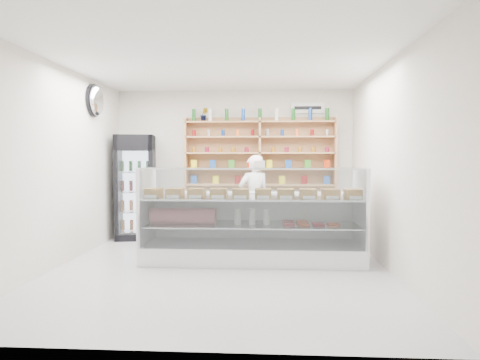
{
  "coord_description": "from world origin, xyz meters",
  "views": [
    {
      "loc": [
        0.61,
        -5.72,
        1.51
      ],
      "look_at": [
        0.21,
        0.9,
        1.16
      ],
      "focal_mm": 32.0,
      "sensor_mm": 36.0,
      "label": 1
    }
  ],
  "objects": [
    {
      "name": "wall_sign",
      "position": [
        1.4,
        2.47,
        2.45
      ],
      "size": [
        0.62,
        0.03,
        0.2
      ],
      "primitive_type": "cube",
      "color": "white",
      "rests_on": "back_wall"
    },
    {
      "name": "room",
      "position": [
        0.0,
        0.0,
        1.4
      ],
      "size": [
        5.0,
        5.0,
        5.0
      ],
      "color": "#A7A7AC",
      "rests_on": "ground"
    },
    {
      "name": "drinks_cooler",
      "position": [
        -1.82,
        2.1,
        0.97
      ],
      "size": [
        0.8,
        0.78,
        1.93
      ],
      "rotation": [
        0.0,
        0.0,
        0.18
      ],
      "color": "black",
      "rests_on": "floor"
    },
    {
      "name": "display_counter",
      "position": [
        0.42,
        0.46,
        0.37
      ],
      "size": [
        3.16,
        0.94,
        1.38
      ],
      "color": "white",
      "rests_on": "floor"
    },
    {
      "name": "shop_worker",
      "position": [
        0.4,
        1.79,
        0.78
      ],
      "size": [
        0.67,
        0.57,
        1.56
      ],
      "primitive_type": "imported",
      "rotation": [
        0.0,
        0.0,
        3.56
      ],
      "color": "white",
      "rests_on": "floor"
    },
    {
      "name": "wall_shelving",
      "position": [
        0.5,
        2.34,
        1.59
      ],
      "size": [
        2.84,
        0.28,
        1.33
      ],
      "color": "#A56E4E",
      "rests_on": "back_wall"
    },
    {
      "name": "security_mirror",
      "position": [
        -2.17,
        1.2,
        2.45
      ],
      "size": [
        0.15,
        0.5,
        0.5
      ],
      "primitive_type": "ellipsoid",
      "color": "silver",
      "rests_on": "left_wall"
    },
    {
      "name": "potted_plant",
      "position": [
        -0.55,
        2.34,
        2.32
      ],
      "size": [
        0.16,
        0.14,
        0.26
      ],
      "primitive_type": "imported",
      "rotation": [
        0.0,
        0.0,
        0.24
      ],
      "color": "#1E6626",
      "rests_on": "wall_shelving"
    }
  ]
}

